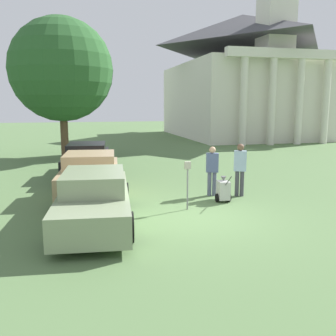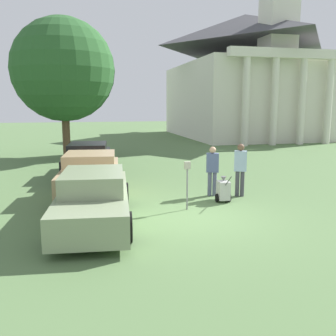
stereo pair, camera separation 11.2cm
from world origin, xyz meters
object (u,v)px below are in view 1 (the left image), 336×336
(equipment_cart, at_px, (223,190))
(church, at_px, (242,73))
(parked_car_black, at_px, (87,160))
(parking_meter, at_px, (188,177))
(person_worker, at_px, (212,168))
(person_supervisor, at_px, (240,166))
(parked_car_sage, at_px, (95,198))
(parked_car_tan, at_px, (91,176))

(equipment_cart, distance_m, church, 26.80)
(parked_car_black, relative_size, parking_meter, 3.53)
(parked_car_black, bearing_deg, person_worker, -43.30)
(person_worker, xyz_separation_m, church, (11.41, 22.69, 5.20))
(person_supervisor, height_order, equipment_cart, person_supervisor)
(equipment_cart, bearing_deg, person_worker, 98.05)
(equipment_cart, xyz_separation_m, church, (11.34, 23.59, 5.80))
(parked_car_black, xyz_separation_m, person_worker, (4.10, -4.69, 0.28))
(person_worker, bearing_deg, parked_car_sage, 45.57)
(parking_meter, bearing_deg, parked_car_black, 114.11)
(parked_car_tan, bearing_deg, equipment_cart, -17.56)
(parking_meter, distance_m, person_worker, 2.00)
(equipment_cart, height_order, church, church)
(church, bearing_deg, person_supervisor, -114.56)
(equipment_cart, bearing_deg, parked_car_tan, 160.79)
(parked_car_tan, height_order, church, church)
(parked_car_sage, height_order, parked_car_black, parked_car_black)
(parked_car_sage, xyz_separation_m, parked_car_tan, (0.00, 3.01, 0.05))
(person_supervisor, xyz_separation_m, church, (10.51, 22.99, 5.14))
(parked_car_tan, bearing_deg, person_supervisor, -7.75)
(parked_car_black, xyz_separation_m, person_supervisor, (5.00, -4.99, 0.35))
(person_supervisor, bearing_deg, parked_car_tan, 10.18)
(equipment_cart, bearing_deg, parked_car_sage, -159.59)
(parked_car_tan, relative_size, person_worker, 2.77)
(parked_car_black, distance_m, person_worker, 6.23)
(equipment_cart, bearing_deg, parked_car_black, 130.60)
(parking_meter, xyz_separation_m, church, (12.74, 24.19, 5.17))
(person_supervisor, distance_m, equipment_cart, 1.22)
(person_supervisor, bearing_deg, parked_car_black, -21.48)
(parked_car_tan, xyz_separation_m, equipment_cart, (4.16, -1.78, -0.33))
(parked_car_tan, distance_m, equipment_cart, 4.54)
(parking_meter, distance_m, church, 27.82)
(person_worker, xyz_separation_m, equipment_cart, (0.07, -0.90, -0.59))
(person_supervisor, xyz_separation_m, equipment_cart, (-0.83, -0.60, -0.66))
(parked_car_sage, distance_m, church, 29.78)
(equipment_cart, bearing_deg, person_supervisor, 39.39)
(person_supervisor, bearing_deg, church, -91.09)
(parking_meter, relative_size, equipment_cart, 1.47)
(church, bearing_deg, person_worker, -116.69)
(parked_car_tan, xyz_separation_m, parking_meter, (2.77, -2.38, 0.29))
(parked_car_tan, distance_m, parked_car_black, 3.81)
(parked_car_sage, xyz_separation_m, equipment_cart, (4.17, 1.24, -0.28))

